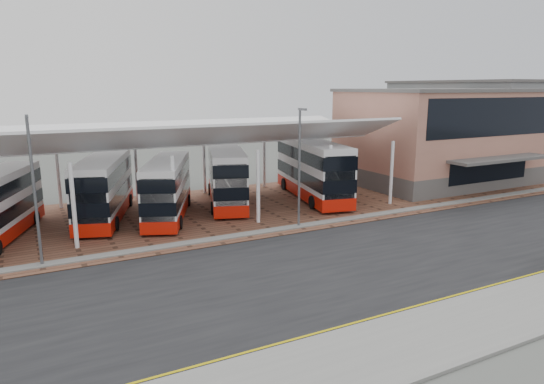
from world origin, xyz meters
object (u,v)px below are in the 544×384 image
object	(u,v)px
bus_2	(104,188)
bus_5	(313,170)
terminal	(441,136)
bus_3	(168,189)
bus_4	(226,176)

from	to	relation	value
bus_2	bus_5	size ratio (longest dim) A/B	0.90
terminal	bus_3	world-z (taller)	terminal
bus_3	bus_4	xyz separation A→B (m)	(5.40, 1.95, 0.16)
terminal	bus_4	world-z (taller)	terminal
bus_3	bus_4	distance (m)	5.74
terminal	bus_3	size ratio (longest dim) A/B	1.78
bus_2	bus_5	bearing A→B (deg)	14.56
bus_2	bus_3	bearing A→B (deg)	-3.94
terminal	bus_4	xyz separation A→B (m)	(-22.81, 0.89, -2.34)
terminal	bus_3	bearing A→B (deg)	-177.85
bus_3	bus_4	bearing A→B (deg)	42.72
bus_5	bus_2	bearing A→B (deg)	-172.30
terminal	bus_4	size ratio (longest dim) A/B	1.64
bus_3	bus_5	distance (m)	12.73
bus_2	bus_3	xyz separation A→B (m)	(4.13, -1.74, -0.11)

